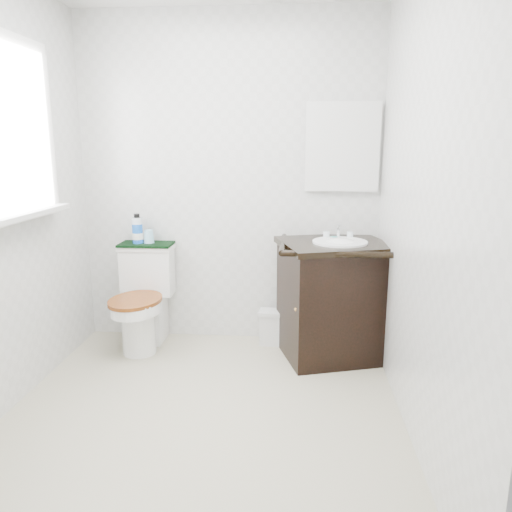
# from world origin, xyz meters

# --- Properties ---
(floor) EXTENTS (2.40, 2.40, 0.00)m
(floor) POSITION_xyz_m (0.00, 0.00, 0.00)
(floor) COLOR beige
(floor) RESTS_ON ground
(wall_back) EXTENTS (2.40, 0.00, 2.40)m
(wall_back) POSITION_xyz_m (0.00, 1.20, 1.20)
(wall_back) COLOR silver
(wall_back) RESTS_ON ground
(wall_front) EXTENTS (2.40, 0.00, 2.40)m
(wall_front) POSITION_xyz_m (0.00, -1.20, 1.20)
(wall_front) COLOR silver
(wall_front) RESTS_ON ground
(wall_right) EXTENTS (0.00, 2.40, 2.40)m
(wall_right) POSITION_xyz_m (1.10, 0.00, 1.20)
(wall_right) COLOR silver
(wall_right) RESTS_ON ground
(window) EXTENTS (0.02, 0.70, 0.90)m
(window) POSITION_xyz_m (-1.07, 0.25, 1.55)
(window) COLOR white
(window) RESTS_ON wall_left
(mirror) EXTENTS (0.50, 0.02, 0.60)m
(mirror) POSITION_xyz_m (0.82, 1.18, 1.45)
(mirror) COLOR silver
(mirror) RESTS_ON wall_back
(toilet) EXTENTS (0.40, 0.63, 0.74)m
(toilet) POSITION_xyz_m (-0.61, 0.97, 0.33)
(toilet) COLOR white
(toilet) RESTS_ON floor
(vanity) EXTENTS (0.85, 0.78, 0.92)m
(vanity) POSITION_xyz_m (0.77, 0.90, 0.43)
(vanity) COLOR black
(vanity) RESTS_ON floor
(trash_bin) EXTENTS (0.19, 0.16, 0.26)m
(trash_bin) POSITION_xyz_m (0.33, 1.06, 0.13)
(trash_bin) COLOR silver
(trash_bin) RESTS_ON floor
(towel) EXTENTS (0.39, 0.22, 0.02)m
(towel) POSITION_xyz_m (-0.61, 1.09, 0.74)
(towel) COLOR black
(towel) RESTS_ON toilet
(mouthwash_bottle) EXTENTS (0.08, 0.08, 0.22)m
(mouthwash_bottle) POSITION_xyz_m (-0.67, 1.08, 0.85)
(mouthwash_bottle) COLOR blue
(mouthwash_bottle) RESTS_ON towel
(cup) EXTENTS (0.08, 0.08, 0.10)m
(cup) POSITION_xyz_m (-0.59, 1.10, 0.80)
(cup) COLOR #92D2F0
(cup) RESTS_ON towel
(soap_bar) EXTENTS (0.07, 0.04, 0.02)m
(soap_bar) POSITION_xyz_m (0.76, 1.02, 0.83)
(soap_bar) COLOR #18736B
(soap_bar) RESTS_ON vanity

